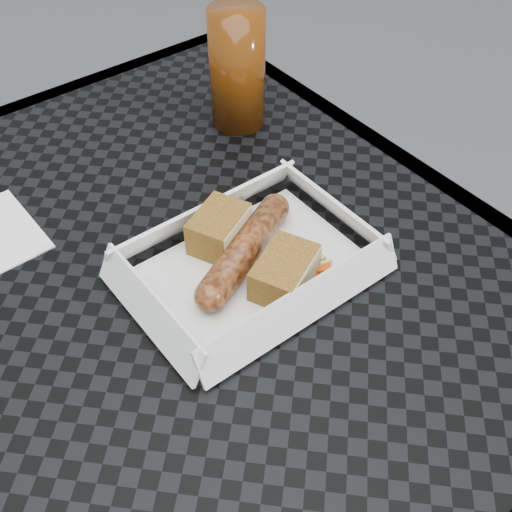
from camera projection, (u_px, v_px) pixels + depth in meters
The scene contains 7 objects.
patio_table at pixel (134, 338), 0.70m from camera, with size 0.80×0.80×0.74m.
food_tray at pixel (250, 269), 0.66m from camera, with size 0.22×0.15×0.00m, color white.
bratwurst at pixel (245, 249), 0.66m from camera, with size 0.16×0.09×0.03m.
bread_near at pixel (219, 229), 0.67m from camera, with size 0.06×0.05×0.04m, color brown.
bread_far at pixel (284, 272), 0.63m from camera, with size 0.07×0.05×0.04m, color brown.
veg_garnish at pixel (314, 264), 0.66m from camera, with size 0.03×0.03×0.00m.
drink_glass at pixel (237, 69), 0.80m from camera, with size 0.07×0.07×0.15m, color #4D2206.
Camera 1 is at (-0.15, -0.41, 1.23)m, focal length 45.00 mm.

